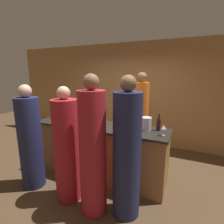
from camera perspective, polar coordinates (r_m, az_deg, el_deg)
ground_plane at (r=3.70m, az=-4.12°, el=-19.79°), size 14.00×14.00×0.00m
back_wall at (r=5.00m, az=6.75°, el=5.84°), size 8.00×0.06×2.80m
bar_counter at (r=3.45m, az=-4.26°, el=-12.48°), size 2.59×0.66×1.03m
bartender at (r=3.81m, az=9.25°, el=-3.36°), size 0.32×0.32×2.00m
guest_0 at (r=2.47m, az=-6.29°, el=-12.91°), size 0.37×0.37×1.97m
guest_1 at (r=2.42m, az=4.85°, el=-13.64°), size 0.38×0.38×1.96m
guest_2 at (r=3.35m, az=-25.12°, el=-8.70°), size 0.39×0.39×1.80m
guest_3 at (r=2.83m, az=-14.54°, el=-11.81°), size 0.39×0.39×1.80m
wine_bottle_0 at (r=3.66m, az=-13.94°, el=-0.96°), size 0.07×0.07×0.28m
wine_bottle_1 at (r=3.96m, az=-18.28°, el=-0.27°), size 0.08×0.08×0.29m
wine_bottle_2 at (r=3.04m, az=14.96°, el=-3.80°), size 0.07×0.07×0.29m
ice_bucket at (r=3.02m, az=11.08°, el=-3.70°), size 0.18×0.18×0.22m
wine_glass_0 at (r=3.46m, az=-14.16°, el=-1.79°), size 0.07×0.07×0.14m
wine_glass_1 at (r=2.99m, az=-5.09°, el=-3.29°), size 0.06×0.06×0.17m
wine_glass_2 at (r=2.79m, az=16.49°, el=-4.86°), size 0.07×0.07×0.17m
wine_glass_3 at (r=3.39m, az=-12.49°, el=-1.75°), size 0.07×0.07×0.16m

